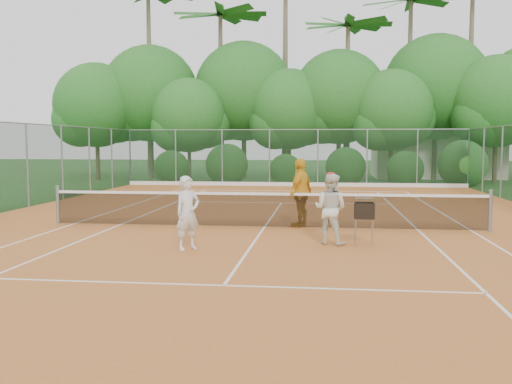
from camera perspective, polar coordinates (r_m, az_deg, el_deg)
ground at (r=15.64m, az=0.84°, el=-3.64°), size 120.00×120.00×0.00m
clay_court at (r=15.64m, az=0.84°, el=-3.60°), size 18.00×36.00×0.02m
club_building at (r=40.08m, az=17.44°, el=3.56°), size 8.00×5.00×3.00m
tennis_net at (r=15.57m, az=0.85°, el=-1.70°), size 11.97×0.10×1.10m
player_white at (r=12.44m, az=-6.84°, el=-2.09°), size 0.68×0.69×1.61m
player_center_grp at (r=13.13m, az=7.45°, el=-1.65°), size 0.97×0.89×1.66m
player_yellow at (r=15.72m, az=4.51°, el=-0.07°), size 0.88×1.20×1.89m
ball_hopper at (r=13.11m, az=10.77°, el=-1.92°), size 0.42×0.42×0.97m
stray_ball_a at (r=26.22m, az=-0.23°, el=-0.02°), size 0.07×0.07×0.07m
stray_ball_b at (r=28.71m, az=2.53°, el=0.41°), size 0.07×0.07×0.07m
stray_ball_c at (r=25.72m, az=6.66°, el=-0.16°), size 0.07×0.07×0.07m
court_markings at (r=15.64m, az=0.84°, el=-3.56°), size 11.03×23.83×0.01m
fence_back at (r=30.44m, az=3.77°, el=3.43°), size 18.07×0.07×3.00m
tropical_treeline at (r=35.71m, az=6.57°, el=9.41°), size 32.10×8.49×15.03m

